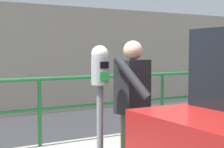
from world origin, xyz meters
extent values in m
cylinder|color=slate|center=(0.02, 0.32, 0.70)|extent=(0.07, 0.07, 1.15)
cylinder|color=#939699|center=(0.02, 0.32, 1.42)|extent=(0.18, 0.18, 0.29)
sphere|color=silver|center=(0.02, 0.32, 1.59)|extent=(0.18, 0.18, 0.18)
cube|color=black|center=(0.02, 0.22, 1.48)|extent=(0.10, 0.01, 0.07)
cube|color=green|center=(0.02, 0.22, 1.36)|extent=(0.11, 0.01, 0.09)
cylinder|color=brown|center=(0.59, 0.45, 0.52)|extent=(0.15, 0.15, 0.80)
cube|color=black|center=(0.49, 0.42, 1.22)|extent=(0.47, 0.35, 0.60)
sphere|color=tan|center=(0.49, 0.42, 1.63)|extent=(0.22, 0.22, 0.22)
cylinder|color=black|center=(0.73, 0.50, 1.24)|extent=(0.09, 0.09, 0.57)
cylinder|color=black|center=(0.32, 0.16, 1.35)|extent=(0.24, 0.47, 0.46)
cylinder|color=#1E602D|center=(0.00, 2.34, 1.19)|extent=(24.00, 0.06, 0.06)
cylinder|color=#1E602D|center=(0.00, 2.34, 0.71)|extent=(24.00, 0.05, 0.05)
cylinder|color=#1E602D|center=(0.00, 2.34, 0.65)|extent=(0.06, 0.06, 1.06)
cylinder|color=#1E602D|center=(2.40, 2.34, 0.65)|extent=(0.06, 0.06, 1.06)
camera|label=1|loc=(-1.61, -2.83, 1.62)|focal=54.86mm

